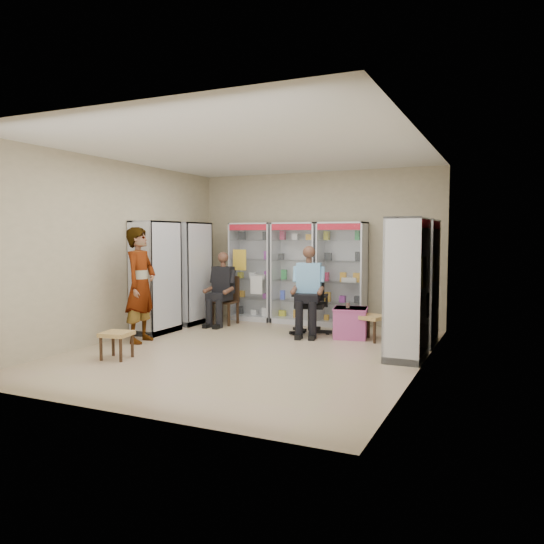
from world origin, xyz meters
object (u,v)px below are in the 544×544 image
at_px(cabinet_back_right, 342,274).
at_px(standing_man, 141,285).
at_px(cabinet_right_far, 420,282).
at_px(cabinet_left_far, 190,273).
at_px(woven_stool_a, 371,328).
at_px(office_chair, 310,302).
at_px(wooden_chair, 225,300).
at_px(woven_stool_b, 117,345).
at_px(pink_trunk, 350,323).
at_px(cabinet_back_mid, 296,273).
at_px(cabinet_left_near, 156,277).
at_px(seated_shopkeeper, 309,293).
at_px(cabinet_back_left, 253,272).
at_px(cabinet_right_near, 407,289).

xyz_separation_m(cabinet_back_right, standing_man, (-2.55, -2.81, -0.06)).
height_order(cabinet_right_far, cabinet_left_far, same).
bearing_deg(cabinet_left_far, woven_stool_a, 86.91).
height_order(cabinet_left_far, woven_stool_a, cabinet_left_far).
xyz_separation_m(cabinet_back_right, office_chair, (-0.28, -1.00, -0.42)).
height_order(cabinet_back_right, wooden_chair, cabinet_back_right).
bearing_deg(woven_stool_a, woven_stool_b, -136.71).
bearing_deg(wooden_chair, pink_trunk, -7.22).
height_order(woven_stool_b, standing_man, standing_man).
height_order(cabinet_back_mid, cabinet_back_right, same).
distance_m(cabinet_back_mid, cabinet_back_right, 0.95).
distance_m(cabinet_left_near, standing_man, 0.83).
distance_m(cabinet_left_near, seated_shopkeeper, 2.75).
bearing_deg(wooden_chair, cabinet_back_mid, 31.31).
bearing_deg(standing_man, cabinet_back_left, -21.26).
distance_m(cabinet_right_near, standing_man, 4.22).
xyz_separation_m(cabinet_back_right, cabinet_left_near, (-2.83, -2.03, 0.00)).
relative_size(cabinet_back_left, cabinet_left_far, 1.00).
xyz_separation_m(cabinet_right_far, cabinet_left_near, (-4.46, -0.90, 0.00)).
height_order(cabinet_right_far, standing_man, cabinet_right_far).
bearing_deg(cabinet_back_left, cabinet_right_far, -17.75).
relative_size(cabinet_back_left, pink_trunk, 3.72).
xyz_separation_m(cabinet_left_near, woven_stool_a, (3.69, 0.90, -0.79)).
height_order(cabinet_left_near, seated_shopkeeper, cabinet_left_near).
distance_m(wooden_chair, pink_trunk, 2.66).
xyz_separation_m(cabinet_back_left, wooden_chair, (-0.25, -0.73, -0.53)).
relative_size(cabinet_left_near, standing_man, 1.06).
bearing_deg(seated_shopkeeper, standing_man, -155.19).
distance_m(cabinet_right_far, cabinet_left_far, 4.46).
distance_m(cabinet_left_near, office_chair, 2.78).
relative_size(cabinet_right_near, cabinet_left_near, 1.00).
relative_size(seated_shopkeeper, woven_stool_a, 3.45).
bearing_deg(cabinet_right_near, woven_stool_a, 34.90).
xyz_separation_m(cabinet_back_mid, cabinet_left_far, (-1.88, -0.93, 0.00)).
xyz_separation_m(cabinet_right_far, office_chair, (-1.91, 0.13, -0.42)).
distance_m(cabinet_right_far, seated_shopkeeper, 1.93).
height_order(cabinet_right_far, cabinet_right_near, same).
height_order(cabinet_right_far, office_chair, cabinet_right_far).
bearing_deg(office_chair, wooden_chair, 158.81).
xyz_separation_m(cabinet_right_near, cabinet_left_near, (-4.46, 0.20, 0.00)).
bearing_deg(cabinet_right_near, office_chair, 57.22).
bearing_deg(cabinet_right_far, wooden_chair, 83.96).
distance_m(pink_trunk, woven_stool_a, 0.39).
height_order(cabinet_left_far, wooden_chair, cabinet_left_far).
height_order(cabinet_back_left, cabinet_right_near, same).
relative_size(wooden_chair, standing_man, 0.50).
bearing_deg(woven_stool_b, woven_stool_a, 43.29).
xyz_separation_m(cabinet_left_far, wooden_chair, (0.68, 0.20, -0.53)).
height_order(cabinet_right_near, cabinet_left_near, same).
distance_m(cabinet_right_far, cabinet_left_near, 4.55).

